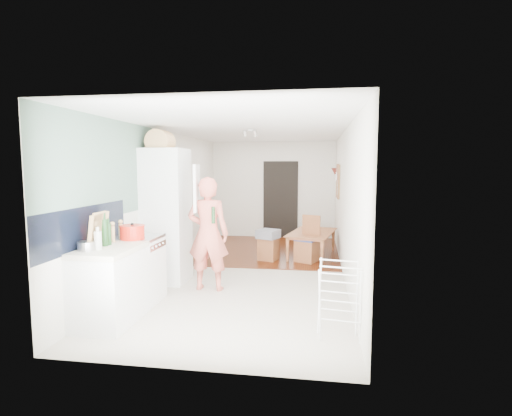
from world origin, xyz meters
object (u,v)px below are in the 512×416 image
(person, at_px, (208,224))
(stool, at_px, (269,249))
(drying_rack, at_px, (339,301))
(dining_chair, at_px, (307,239))
(dining_table, at_px, (313,246))

(person, relative_size, stool, 4.47)
(drying_rack, bearing_deg, dining_chair, 105.90)
(dining_table, distance_m, dining_chair, 0.56)
(person, xyz_separation_m, dining_table, (1.56, 2.47, -0.79))
(person, relative_size, dining_table, 1.62)
(person, relative_size, drying_rack, 2.39)
(person, distance_m, dining_chair, 2.51)
(drying_rack, bearing_deg, dining_table, 103.32)
(stool, bearing_deg, person, -108.69)
(person, xyz_separation_m, drying_rack, (1.87, -1.49, -0.59))
(dining_chair, xyz_separation_m, drying_rack, (0.43, -3.47, -0.03))
(stool, relative_size, drying_rack, 0.53)
(dining_table, relative_size, stool, 2.76)
(dining_chair, bearing_deg, stool, -157.56)
(dining_table, xyz_separation_m, stool, (-0.88, -0.46, 0.01))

